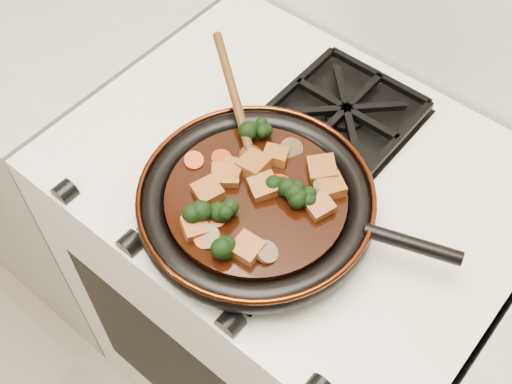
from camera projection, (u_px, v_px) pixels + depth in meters
The scene contains 33 objects.
stove at pixel (286, 291), 1.43m from camera, with size 0.76×0.60×0.90m, color white.
burner_grate_front at pixel (241, 216), 0.99m from camera, with size 0.23×0.23×0.03m, color black, non-canonical shape.
burner_grate_back at pixel (346, 113), 1.11m from camera, with size 0.23×0.23×0.03m, color black, non-canonical shape.
skillet at pixel (257, 202), 0.96m from camera, with size 0.47×0.36×0.05m.
braising_sauce at pixel (256, 200), 0.96m from camera, with size 0.27×0.27×0.02m, color black.
tofu_cube_0 at pixel (232, 170), 0.97m from camera, with size 0.04×0.03×0.02m, color brown.
tofu_cube_1 at pixel (322, 170), 0.97m from camera, with size 0.04×0.04×0.02m, color brown.
tofu_cube_2 at pixel (195, 227), 0.91m from camera, with size 0.03×0.04×0.02m, color brown.
tofu_cube_3 at pixel (254, 166), 0.98m from camera, with size 0.04×0.04×0.02m, color brown.
tofu_cube_4 at pixel (320, 207), 0.93m from camera, with size 0.04×0.03×0.02m, color brown.
tofu_cube_5 at pixel (225, 176), 0.96m from camera, with size 0.04×0.04×0.02m, color brown.
tofu_cube_6 at pixel (331, 187), 0.95m from camera, with size 0.04×0.04×0.02m, color brown.
tofu_cube_7 at pixel (276, 156), 0.99m from camera, with size 0.04×0.03×0.02m, color brown.
tofu_cube_8 at pixel (247, 249), 0.89m from camera, with size 0.04×0.04×0.02m, color brown.
tofu_cube_9 at pixel (264, 187), 0.95m from camera, with size 0.04×0.04×0.02m, color brown.
tofu_cube_10 at pixel (208, 192), 0.95m from camera, with size 0.04×0.04×0.02m, color brown.
broccoli_floret_0 at pixel (198, 212), 0.92m from camera, with size 0.06×0.06×0.05m, color black, non-canonical shape.
broccoli_floret_1 at pixel (232, 250), 0.89m from camera, with size 0.06×0.06×0.05m, color black, non-canonical shape.
broccoli_floret_2 at pixel (301, 197), 0.94m from camera, with size 0.06×0.06×0.05m, color black, non-canonical shape.
broccoli_floret_3 at pixel (258, 132), 1.01m from camera, with size 0.06×0.06×0.05m, color black, non-canonical shape.
broccoli_floret_4 at pixel (220, 211), 0.92m from camera, with size 0.06×0.06×0.05m, color black, non-canonical shape.
broccoli_floret_5 at pixel (282, 188), 0.95m from camera, with size 0.06×0.06×0.05m, color black, non-canonical shape.
carrot_coin_0 at pixel (216, 217), 0.93m from camera, with size 0.03×0.03×0.01m, color #AE2A04.
carrot_coin_1 at pixel (205, 238), 0.90m from camera, with size 0.03×0.03×0.01m, color #AE2A04.
carrot_coin_2 at pixel (281, 183), 0.96m from camera, with size 0.03×0.03×0.01m, color #AE2A04.
carrot_coin_3 at pixel (221, 159), 0.99m from camera, with size 0.03×0.03×0.01m, color #AE2A04.
carrot_coin_4 at pixel (194, 161), 0.99m from camera, with size 0.03×0.03×0.01m, color #AE2A04.
mushroom_slice_0 at pixel (208, 237), 0.90m from camera, with size 0.04×0.04×0.01m, color brown.
mushroom_slice_1 at pixel (324, 189), 0.95m from camera, with size 0.04×0.04×0.01m, color brown.
mushroom_slice_2 at pixel (266, 252), 0.89m from camera, with size 0.03×0.03×0.01m, color brown.
mushroom_slice_3 at pixel (193, 218), 0.92m from camera, with size 0.03×0.03×0.01m, color brown.
mushroom_slice_4 at pixel (291, 149), 1.00m from camera, with size 0.04×0.04×0.01m, color brown.
wooden_spoon at pixel (242, 122), 1.01m from camera, with size 0.14×0.11×0.23m.
Camera 1 is at (0.36, 1.15, 1.74)m, focal length 45.00 mm.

